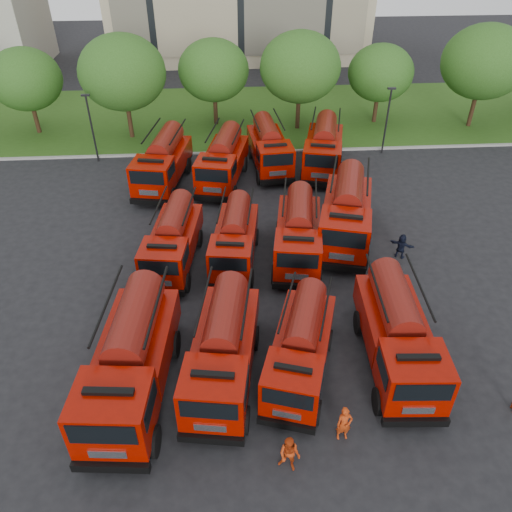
{
  "coord_description": "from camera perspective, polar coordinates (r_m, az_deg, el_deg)",
  "views": [
    {
      "loc": [
        -0.35,
        -18.59,
        16.58
      ],
      "look_at": [
        1.01,
        1.62,
        1.8
      ],
      "focal_mm": 35.0,
      "sensor_mm": 36.0,
      "label": 1
    }
  ],
  "objects": [
    {
      "name": "lamp_post_0",
      "position": [
        39.51,
        -18.31,
        14.08
      ],
      "size": [
        0.6,
        0.25,
        5.11
      ],
      "color": "black",
      "rests_on": "ground"
    },
    {
      "name": "tree_6",
      "position": [
        47.19,
        24.67,
        19.51
      ],
      "size": [
        6.89,
        6.89,
        8.42
      ],
      "color": "#382314",
      "rests_on": "ground"
    },
    {
      "name": "fire_truck_6",
      "position": [
        27.33,
        4.86,
        2.69
      ],
      "size": [
        3.41,
        7.18,
        3.14
      ],
      "rotation": [
        0.0,
        0.0,
        -0.16
      ],
      "color": "black",
      "rests_on": "ground"
    },
    {
      "name": "firefighter_4",
      "position": [
        23.62,
        -5.17,
        -8.66
      ],
      "size": [
        0.85,
        0.92,
        1.57
      ],
      "primitive_type": "imported",
      "rotation": [
        0.0,
        0.0,
        2.18
      ],
      "color": "black",
      "rests_on": "ground"
    },
    {
      "name": "fire_truck_10",
      "position": [
        37.17,
        1.53,
        12.34
      ],
      "size": [
        3.03,
        7.17,
        3.18
      ],
      "rotation": [
        0.0,
        0.0,
        0.08
      ],
      "color": "black",
      "rests_on": "ground"
    },
    {
      "name": "fire_truck_4",
      "position": [
        27.16,
        -9.46,
        1.86
      ],
      "size": [
        3.12,
        6.83,
        3.0
      ],
      "rotation": [
        0.0,
        0.0,
        -0.13
      ],
      "color": "black",
      "rests_on": "ground"
    },
    {
      "name": "curb",
      "position": [
        40.05,
        -3.08,
        11.72
      ],
      "size": [
        70.0,
        0.3,
        0.14
      ],
      "primitive_type": "cube",
      "color": "gray",
      "rests_on": "ground"
    },
    {
      "name": "fire_truck_0",
      "position": [
        20.55,
        -14.04,
        -11.38
      ],
      "size": [
        3.42,
        8.0,
        3.54
      ],
      "rotation": [
        0.0,
        0.0,
        -0.09
      ],
      "color": "black",
      "rests_on": "ground"
    },
    {
      "name": "lawn",
      "position": [
        47.55,
        -3.33,
        15.73
      ],
      "size": [
        70.0,
        16.0,
        0.12
      ],
      "primitive_type": "cube",
      "color": "#284D14",
      "rests_on": "ground"
    },
    {
      "name": "ground",
      "position": [
        24.91,
        -2.09,
        -5.63
      ],
      "size": [
        140.0,
        140.0,
        0.0
      ],
      "primitive_type": "plane",
      "color": "black",
      "rests_on": "ground"
    },
    {
      "name": "firefighter_1",
      "position": [
        19.35,
        3.75,
        -22.97
      ],
      "size": [
        0.9,
        0.75,
        1.63
      ],
      "primitive_type": "imported",
      "rotation": [
        0.0,
        0.0,
        -0.48
      ],
      "color": "#B3330D",
      "rests_on": "ground"
    },
    {
      "name": "firefighter_5",
      "position": [
        29.2,
        16.03,
        -0.08
      ],
      "size": [
        1.47,
        1.24,
        1.48
      ],
      "primitive_type": "imported",
      "rotation": [
        0.0,
        0.0,
        2.56
      ],
      "color": "black",
      "rests_on": "ground"
    },
    {
      "name": "tree_2",
      "position": [
        42.33,
        -15.02,
        19.61
      ],
      "size": [
        6.72,
        6.72,
        8.22
      ],
      "color": "#382314",
      "rests_on": "ground"
    },
    {
      "name": "fire_truck_9",
      "position": [
        35.11,
        -3.79,
        10.87
      ],
      "size": [
        3.95,
        7.55,
        3.27
      ],
      "rotation": [
        0.0,
        0.0,
        -0.22
      ],
      "color": "black",
      "rests_on": "ground"
    },
    {
      "name": "tree_5",
      "position": [
        45.82,
        14.06,
        19.65
      ],
      "size": [
        5.46,
        5.46,
        6.68
      ],
      "color": "#382314",
      "rests_on": "ground"
    },
    {
      "name": "fire_truck_2",
      "position": [
        20.94,
        5.14,
        -10.31
      ],
      "size": [
        3.96,
        6.73,
        2.9
      ],
      "rotation": [
        0.0,
        0.0,
        -0.3
      ],
      "color": "black",
      "rests_on": "ground"
    },
    {
      "name": "fire_truck_7",
      "position": [
        29.15,
        10.28,
        4.94
      ],
      "size": [
        4.58,
        8.12,
        3.51
      ],
      "rotation": [
        0.0,
        0.0,
        -0.27
      ],
      "color": "black",
      "rests_on": "ground"
    },
    {
      "name": "firefighter_3",
      "position": [
        22.44,
        19.84,
        -14.48
      ],
      "size": [
        1.15,
        0.91,
        1.59
      ],
      "primitive_type": "imported",
      "rotation": [
        0.0,
        0.0,
        3.57
      ],
      "color": "black",
      "rests_on": "ground"
    },
    {
      "name": "firefighter_0",
      "position": [
        20.24,
        9.79,
        -19.7
      ],
      "size": [
        0.63,
        0.48,
        1.62
      ],
      "primitive_type": "imported",
      "rotation": [
        0.0,
        0.0,
        0.08
      ],
      "color": "#B3330D",
      "rests_on": "ground"
    },
    {
      "name": "tree_4",
      "position": [
        43.1,
        5.07,
        20.71
      ],
      "size": [
        6.55,
        6.55,
        8.01
      ],
      "color": "#382314",
      "rests_on": "ground"
    },
    {
      "name": "fire_truck_8",
      "position": [
        35.31,
        -10.59,
        10.55
      ],
      "size": [
        3.8,
        7.72,
        3.36
      ],
      "rotation": [
        0.0,
        0.0,
        -0.18
      ],
      "color": "black",
      "rests_on": "ground"
    },
    {
      "name": "tree_3",
      "position": [
        44.23,
        -4.87,
        20.4
      ],
      "size": [
        5.88,
        5.88,
        7.19
      ],
      "color": "#382314",
      "rests_on": "ground"
    },
    {
      "name": "fire_truck_1",
      "position": [
        20.63,
        -3.8,
        -10.53
      ],
      "size": [
        3.44,
        7.3,
        3.19
      ],
      "rotation": [
        0.0,
        0.0,
        -0.15
      ],
      "color": "black",
      "rests_on": "ground"
    },
    {
      "name": "lamp_post_1",
      "position": [
        40.26,
        14.77,
        15.1
      ],
      "size": [
        0.6,
        0.25,
        5.11
      ],
      "color": "black",
      "rests_on": "ground"
    },
    {
      "name": "fire_truck_11",
      "position": [
        37.18,
        7.73,
        12.18
      ],
      "size": [
        4.14,
        7.74,
        3.35
      ],
      "rotation": [
        0.0,
        0.0,
        -0.23
      ],
      "color": "black",
      "rests_on": "ground"
    },
    {
      "name": "fire_truck_3",
      "position": [
        21.94,
        15.88,
        -8.54
      ],
      "size": [
        2.98,
        7.32,
        3.27
      ],
      "rotation": [
        0.0,
        0.0,
        -0.06
      ],
      "color": "black",
      "rests_on": "ground"
    },
    {
      "name": "tree_1",
      "position": [
        46.04,
        -24.86,
        17.86
      ],
      "size": [
        5.71,
        5.71,
        6.98
      ],
      "color": "#382314",
      "rests_on": "ground"
    },
    {
      "name": "fire_truck_5",
      "position": [
        27.07,
        -2.44,
        2.1
      ],
      "size": [
        3.0,
        6.55,
        2.87
      ],
      "rotation": [
        0.0,
        0.0,
        -0.13
      ],
      "color": "black",
      "rests_on": "ground"
    }
  ]
}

